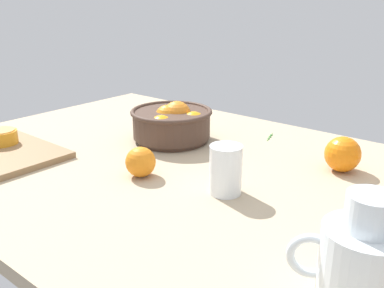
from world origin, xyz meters
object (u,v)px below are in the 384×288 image
loose_orange_0 (343,154)px  loose_orange_4 (141,162)px  fruit_bowl (173,123)px  orange_half_0 (2,137)px  cutting_board (2,153)px  juice_pitcher (362,271)px  juice_glass (226,173)px  spoon (161,112)px

loose_orange_0 → loose_orange_4: loose_orange_0 is taller
fruit_bowl → orange_half_0: bearing=-131.7°
fruit_bowl → cutting_board: size_ratio=0.72×
orange_half_0 → loose_orange_0: bearing=29.8°
orange_half_0 → loose_orange_4: loose_orange_4 is taller
fruit_bowl → juice_pitcher: juice_pitcher is taller
orange_half_0 → juice_pitcher: bearing=-1.1°
juice_glass → orange_half_0: juice_glass is taller
cutting_board → juice_pitcher: bearing=0.5°
orange_half_0 → loose_orange_4: 42.99cm
juice_glass → loose_orange_0: 30.54cm
orange_half_0 → loose_orange_0: (75.48, 43.15, 0.67)cm
fruit_bowl → spoon: size_ratio=1.64×
cutting_board → loose_orange_0: 84.65cm
loose_orange_0 → spoon: loose_orange_0 is taller
loose_orange_0 → orange_half_0: bearing=-150.2°
juice_pitcher → loose_orange_4: (-53.66, 12.78, -2.50)cm
loose_orange_4 → spoon: 56.03cm
orange_half_0 → juice_glass: bearing=14.6°
cutting_board → loose_orange_4: bearing=20.1°
fruit_bowl → loose_orange_0: 45.97cm
juice_glass → juice_pitcher: bearing=-27.9°
juice_pitcher → loose_orange_4: bearing=166.6°
cutting_board → loose_orange_4: loose_orange_4 is taller
fruit_bowl → spoon: 31.84cm
juice_glass → loose_orange_4: bearing=-165.6°
loose_orange_0 → fruit_bowl: bearing=-168.7°
fruit_bowl → juice_glass: (31.01, -18.09, -0.70)cm
juice_pitcher → juice_glass: juice_pitcher is taller
fruit_bowl → juice_glass: 35.91cm
loose_orange_0 → spoon: bearing=170.8°
fruit_bowl → orange_half_0: size_ratio=2.86×
loose_orange_4 → loose_orange_0: bearing=43.5°
spoon → juice_glass: bearing=-34.8°
juice_glass → loose_orange_0: bearing=62.6°
loose_orange_4 → orange_half_0: bearing=-165.3°
spoon → orange_half_0: bearing=-96.6°
juice_pitcher → orange_half_0: size_ratio=2.17×
fruit_bowl → juice_pitcher: size_ratio=1.32×
loose_orange_4 → spoon: (-35.25, 43.44, -3.02)cm
juice_glass → spoon: size_ratio=0.75×
juice_pitcher → loose_orange_0: 49.18cm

